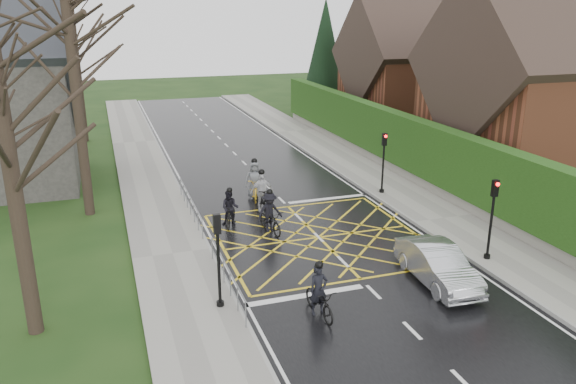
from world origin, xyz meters
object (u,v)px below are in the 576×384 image
cyclist_front (262,196)px  cyclist_lead (255,185)px  cyclist_rear (319,298)px  cyclist_mid (270,216)px  cyclist_back (230,211)px  car (438,265)px

cyclist_front → cyclist_lead: size_ratio=0.91×
cyclist_rear → cyclist_mid: 7.03m
cyclist_front → cyclist_back: bearing=-144.1°
cyclist_mid → car: bearing=-65.6°
cyclist_front → cyclist_lead: 1.94m
cyclist_lead → cyclist_mid: bearing=-84.4°
cyclist_mid → cyclist_lead: size_ratio=0.90×
cyclist_back → cyclist_mid: 1.89m
cyclist_rear → cyclist_back: size_ratio=1.06×
cyclist_back → cyclist_front: (1.81, 1.29, 0.10)m
car → cyclist_mid: bearing=126.6°
cyclist_front → cyclist_rear: bearing=-95.1°
cyclist_lead → cyclist_back: bearing=-108.9°
cyclist_back → cyclist_front: bearing=59.7°
cyclist_lead → car: 11.32m
cyclist_mid → cyclist_front: size_ratio=0.99×
car → cyclist_back: bearing=129.8°
cyclist_mid → cyclist_front: bearing=72.6°
cyclist_rear → car: bearing=4.0°
cyclist_back → cyclist_front: cyclist_front is taller
cyclist_back → cyclist_mid: (1.43, -1.23, 0.04)m
cyclist_rear → cyclist_lead: size_ratio=0.84×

